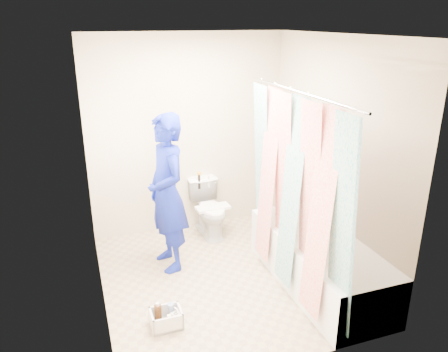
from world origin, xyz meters
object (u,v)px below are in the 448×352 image
object	(u,v)px
bathtub	(318,261)
plumber	(167,194)
cleaning_caddy	(167,319)
toilet	(210,209)

from	to	relation	value
bathtub	plumber	distance (m)	1.67
cleaning_caddy	toilet	bearing A→B (deg)	60.04
toilet	plumber	distance (m)	0.99
toilet	cleaning_caddy	bearing A→B (deg)	-122.26
plumber	toilet	bearing A→B (deg)	122.94
plumber	cleaning_caddy	xyz separation A→B (m)	(-0.25, -0.99, -0.76)
bathtub	plumber	world-z (taller)	plumber
toilet	plumber	world-z (taller)	plumber
bathtub	cleaning_caddy	world-z (taller)	bathtub
bathtub	toilet	world-z (taller)	toilet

